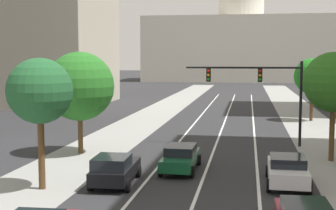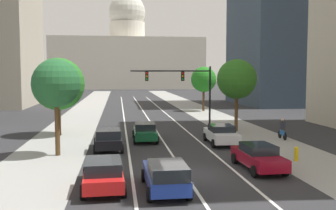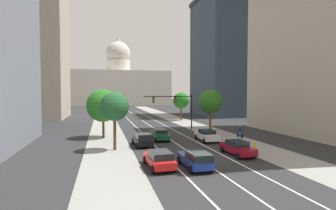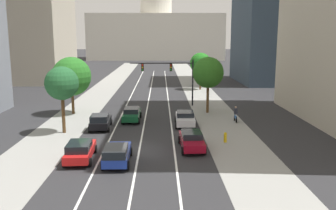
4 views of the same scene
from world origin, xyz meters
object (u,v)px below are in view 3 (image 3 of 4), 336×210
at_px(street_tree_far_right, 181,101).
at_px(street_tree_near_left, 115,107).
at_px(car_blue, 196,159).
at_px(car_crimson, 237,148).
at_px(car_red, 159,159).
at_px(fire_hydrant, 255,146).
at_px(car_white, 207,135).
at_px(traffic_signal_mast, 176,104).
at_px(car_black, 143,139).
at_px(cyclist, 240,132).
at_px(capitol_building, 118,85).
at_px(car_green, 160,134).
at_px(street_tree_mid_right, 210,102).
at_px(street_tree_mid_left, 103,106).

distance_m(street_tree_far_right, street_tree_near_left, 33.08).
bearing_deg(street_tree_near_left, car_blue, -55.69).
height_order(car_crimson, car_red, car_red).
xyz_separation_m(car_red, fire_hydrant, (11.62, 4.44, -0.30)).
bearing_deg(car_white, traffic_signal_mast, 6.30).
xyz_separation_m(car_crimson, street_tree_near_left, (-11.78, 5.35, 3.99)).
bearing_deg(fire_hydrant, car_white, 116.28).
relative_size(car_black, fire_hydrant, 4.84).
relative_size(car_crimson, cyclist, 2.72).
bearing_deg(car_blue, street_tree_near_left, 33.71).
bearing_deg(car_white, capitol_building, 3.24).
bearing_deg(car_black, car_red, 177.45).
height_order(car_black, cyclist, cyclist).
xyz_separation_m(car_white, fire_hydrant, (3.09, -6.27, -0.31)).
bearing_deg(traffic_signal_mast, car_white, -84.83).
distance_m(car_crimson, cyclist, 11.03).
xyz_separation_m(car_red, cyclist, (14.08, 12.19, 0.09)).
xyz_separation_m(car_blue, cyclist, (11.24, 13.11, 0.06)).
bearing_deg(car_black, cyclist, -81.16).
xyz_separation_m(car_green, street_tree_near_left, (-6.09, -4.95, 3.99)).
xyz_separation_m(car_crimson, street_tree_far_right, (4.36, 34.22, 3.77)).
xyz_separation_m(traffic_signal_mast, fire_hydrant, (4.10, -17.39, -3.98)).
bearing_deg(car_green, street_tree_mid_right, -64.23).
distance_m(car_red, street_tree_far_right, 39.25).
bearing_deg(car_red, capitol_building, -4.48).
bearing_deg(car_white, car_black, 100.07).
bearing_deg(cyclist, street_tree_mid_right, 27.30).
relative_size(car_red, fire_hydrant, 5.18).
bearing_deg(car_black, car_white, -83.60).
bearing_deg(fire_hydrant, street_tree_far_right, 87.77).
distance_m(fire_hydrant, street_tree_far_right, 32.73).
distance_m(car_red, street_tree_mid_left, 17.75).
bearing_deg(car_blue, street_tree_mid_left, 21.70).
bearing_deg(car_green, car_white, -110.94).
bearing_deg(street_tree_far_right, street_tree_mid_right, -93.53).
distance_m(car_red, traffic_signal_mast, 23.38).
xyz_separation_m(car_blue, street_tree_near_left, (-6.10, 8.93, 3.95)).
relative_size(car_white, car_black, 1.03).
distance_m(capitol_building, car_green, 114.22).
bearing_deg(car_crimson, cyclist, -32.24).
bearing_deg(street_tree_near_left, street_tree_mid_right, 31.30).
relative_size(car_red, traffic_signal_mast, 0.56).
relative_size(car_white, cyclist, 2.64).
distance_m(car_crimson, traffic_signal_mast, 19.54).
bearing_deg(street_tree_mid_right, fire_hydrant, -90.18).
distance_m(car_white, traffic_signal_mast, 11.76).
bearing_deg(street_tree_mid_left, car_black, -59.21).
bearing_deg(cyclist, car_white, 106.00).
bearing_deg(car_crimson, capitol_building, -0.04).
xyz_separation_m(capitol_building, car_crimson, (4.27, -124.08, -10.03)).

